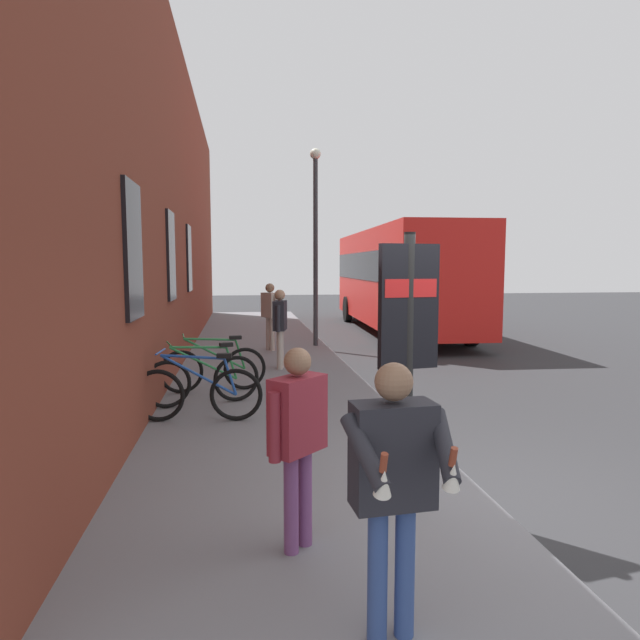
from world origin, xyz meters
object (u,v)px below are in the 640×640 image
city_bus (399,275)px  transit_info_sign (408,324)px  pedestrian_by_facade (280,321)px  street_lamp (315,230)px  bicycle_nearest_sign (198,393)px  pedestrian_near_bus (298,428)px  bicycle_leaning_wall (203,379)px  pedestrian_crossing_street (270,310)px  tourist_with_hotdogs (394,472)px  bicycle_under_window (214,368)px

city_bus → transit_info_sign: bearing=163.8°
pedestrian_by_facade → street_lamp: street_lamp is taller
bicycle_nearest_sign → pedestrian_near_bus: bearing=-164.1°
bicycle_leaning_wall → transit_info_sign: transit_info_sign is taller
pedestrian_crossing_street → tourist_with_hotdogs: 10.62m
bicycle_leaning_wall → tourist_with_hotdogs: (-5.46, -1.41, 0.59)m
pedestrian_by_facade → pedestrian_near_bus: 7.12m
street_lamp → pedestrian_by_facade: bearing=159.4°
street_lamp → bicycle_under_window: bearing=154.1°
bicycle_under_window → pedestrian_by_facade: pedestrian_by_facade is taller
transit_info_sign → city_bus: city_bus is taller
pedestrian_by_facade → tourist_with_hotdogs: 8.18m
pedestrian_crossing_street → transit_info_sign: bearing=-175.1°
bicycle_under_window → city_bus: (8.45, -5.70, 1.41)m
city_bus → pedestrian_by_facade: (-6.60, 4.46, -0.81)m
bicycle_under_window → tourist_with_hotdogs: (-6.33, -1.28, 0.59)m
pedestrian_near_bus → pedestrian_crossing_street: size_ratio=0.91×
bicycle_leaning_wall → pedestrian_crossing_street: size_ratio=1.04×
street_lamp → bicycle_nearest_sign: bearing=159.2°
bicycle_leaning_wall → bicycle_nearest_sign: bearing=179.4°
bicycle_leaning_wall → tourist_with_hotdogs: tourist_with_hotdogs is taller
bicycle_leaning_wall → bicycle_under_window: bearing=-8.2°
bicycle_under_window → pedestrian_by_facade: size_ratio=1.09×
city_bus → tourist_with_hotdogs: (-14.78, 4.42, -0.82)m
bicycle_nearest_sign → transit_info_sign: size_ratio=0.74×
city_bus → tourist_with_hotdogs: city_bus is taller
city_bus → pedestrian_near_bus: city_bus is taller
bicycle_leaning_wall → street_lamp: bearing=-23.5°
bicycle_nearest_sign → pedestrian_crossing_street: size_ratio=1.06×
bicycle_under_window → street_lamp: bearing=-25.9°
city_bus → pedestrian_near_bus: size_ratio=6.96×
bicycle_nearest_sign → city_bus: city_bus is taller
bicycle_under_window → pedestrian_near_bus: pedestrian_near_bus is taller
city_bus → pedestrian_crossing_street: city_bus is taller
bicycle_leaning_wall → pedestrian_crossing_street: bearing=-14.1°
transit_info_sign → bicycle_leaning_wall: bearing=29.2°
bicycle_nearest_sign → tourist_with_hotdogs: 4.83m
bicycle_nearest_sign → pedestrian_by_facade: bearing=-20.9°
city_bus → pedestrian_crossing_street: 6.20m
bicycle_nearest_sign → pedestrian_near_bus: size_ratio=1.16×
bicycle_nearest_sign → bicycle_under_window: size_ratio=1.00×
bicycle_leaning_wall → street_lamp: (5.80, -2.53, 2.63)m
bicycle_leaning_wall → bicycle_under_window: 0.87m
city_bus → bicycle_nearest_sign: bearing=150.2°
pedestrian_crossing_street → bicycle_under_window: bearing=164.7°
bicycle_leaning_wall → pedestrian_by_facade: size_ratio=1.07×
bicycle_under_window → tourist_with_hotdogs: bearing=-168.5°
bicycle_nearest_sign → street_lamp: size_ratio=0.35×
pedestrian_by_facade → street_lamp: size_ratio=0.32×
tourist_with_hotdogs → bicycle_leaning_wall: bearing=14.4°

